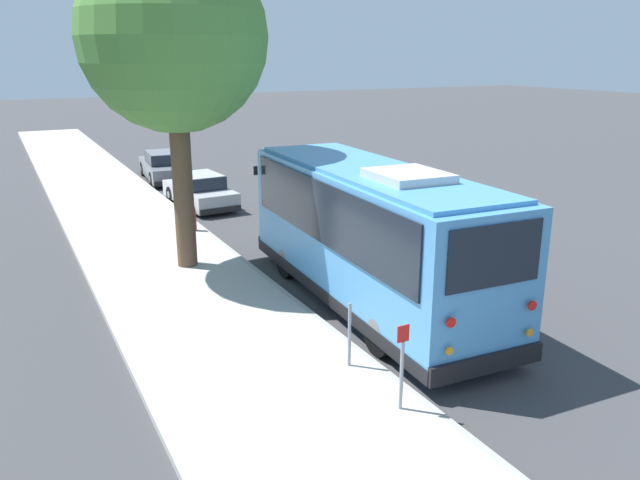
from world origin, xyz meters
name	(u,v)px	position (x,y,z in m)	size (l,w,h in m)	color
ground_plane	(381,305)	(0.00, 0.00, 0.00)	(160.00, 160.00, 0.00)	#3D3D3F
sidewalk_slab	(223,336)	(0.00, 3.87, 0.07)	(80.00, 4.02, 0.15)	#B2AFA8
curb_strip	(313,317)	(0.00, 1.79, 0.07)	(80.00, 0.14, 0.15)	#9D9A94
shuttle_bus	(370,229)	(0.26, 0.19, 1.82)	(8.79, 2.88, 3.40)	#4C93D1
parked_sedan_silver	(200,191)	(11.64, 0.75, 0.59)	(4.24, 1.90, 1.28)	#A8AAAF
parked_sedan_gray	(165,167)	(17.52, 0.64, 0.62)	(4.80, 2.10, 1.33)	slate
street_tree	(171,24)	(4.69, 3.29, 6.35)	(4.70, 4.70, 8.96)	brown
sign_post_near	(402,366)	(-4.08, 2.27, 0.91)	(0.06, 0.22, 1.46)	gray
sign_post_far	(349,335)	(-2.43, 2.27, 0.76)	(0.06, 0.06, 1.23)	gray
fire_hydrant	(193,218)	(7.86, 2.15, 0.55)	(0.22, 0.22, 0.81)	red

